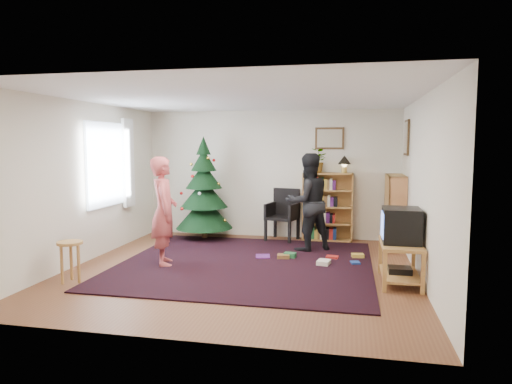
% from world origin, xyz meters
% --- Properties ---
extents(floor, '(5.00, 5.00, 0.00)m').
position_xyz_m(floor, '(0.00, 0.00, 0.00)').
color(floor, brown).
rests_on(floor, ground).
extents(ceiling, '(5.00, 5.00, 0.00)m').
position_xyz_m(ceiling, '(0.00, 0.00, 2.50)').
color(ceiling, white).
rests_on(ceiling, wall_back).
extents(wall_back, '(5.00, 0.02, 2.50)m').
position_xyz_m(wall_back, '(0.00, 2.50, 1.25)').
color(wall_back, silver).
rests_on(wall_back, floor).
extents(wall_front, '(5.00, 0.02, 2.50)m').
position_xyz_m(wall_front, '(0.00, -2.50, 1.25)').
color(wall_front, silver).
rests_on(wall_front, floor).
extents(wall_left, '(0.02, 5.00, 2.50)m').
position_xyz_m(wall_left, '(-2.50, 0.00, 1.25)').
color(wall_left, silver).
rests_on(wall_left, floor).
extents(wall_right, '(0.02, 5.00, 2.50)m').
position_xyz_m(wall_right, '(2.50, 0.00, 1.25)').
color(wall_right, silver).
rests_on(wall_right, floor).
extents(rug, '(3.80, 3.60, 0.02)m').
position_xyz_m(rug, '(0.00, 0.30, 0.01)').
color(rug, black).
rests_on(rug, floor).
extents(window_pane, '(0.04, 1.20, 1.40)m').
position_xyz_m(window_pane, '(-2.47, 0.60, 1.50)').
color(window_pane, silver).
rests_on(window_pane, wall_left).
extents(curtain, '(0.06, 0.35, 1.60)m').
position_xyz_m(curtain, '(-2.43, 1.30, 1.50)').
color(curtain, white).
rests_on(curtain, wall_left).
extents(picture_back, '(0.55, 0.03, 0.42)m').
position_xyz_m(picture_back, '(1.15, 2.48, 1.95)').
color(picture_back, '#4C3319').
rests_on(picture_back, wall_back).
extents(picture_right, '(0.03, 0.50, 0.60)m').
position_xyz_m(picture_right, '(2.48, 1.75, 1.95)').
color(picture_right, '#4C3319').
rests_on(picture_right, wall_right).
extents(christmas_tree, '(1.10, 1.10, 1.99)m').
position_xyz_m(christmas_tree, '(-1.22, 2.00, 0.83)').
color(christmas_tree, '#3F2816').
rests_on(christmas_tree, rug).
extents(bookshelf_back, '(0.95, 0.30, 1.30)m').
position_xyz_m(bookshelf_back, '(1.14, 2.34, 0.66)').
color(bookshelf_back, '#AE6D3E').
rests_on(bookshelf_back, floor).
extents(bookshelf_right, '(0.30, 0.95, 1.30)m').
position_xyz_m(bookshelf_right, '(2.34, 1.95, 0.66)').
color(bookshelf_right, '#AE6D3E').
rests_on(bookshelf_right, floor).
extents(tv_stand, '(0.51, 0.92, 0.55)m').
position_xyz_m(tv_stand, '(2.22, -0.22, 0.33)').
color(tv_stand, '#AE6D3E').
rests_on(tv_stand, floor).
extents(crt_tv, '(0.49, 0.52, 0.46)m').
position_xyz_m(crt_tv, '(2.22, -0.22, 0.78)').
color(crt_tv, black).
rests_on(crt_tv, tv_stand).
extents(armchair, '(0.65, 0.65, 0.99)m').
position_xyz_m(armchair, '(0.29, 2.24, 0.53)').
color(armchair, black).
rests_on(armchair, rug).
extents(stool, '(0.33, 0.33, 0.55)m').
position_xyz_m(stool, '(-2.09, -1.07, 0.43)').
color(stool, '#AE6D3E').
rests_on(stool, floor).
extents(person_standing, '(0.61, 0.71, 1.66)m').
position_xyz_m(person_standing, '(-1.21, 0.03, 0.83)').
color(person_standing, '#BD4B4C').
rests_on(person_standing, rug).
extents(person_by_chair, '(1.04, 0.98, 1.69)m').
position_xyz_m(person_by_chair, '(0.84, 1.42, 0.84)').
color(person_by_chair, black).
rests_on(person_by_chair, rug).
extents(potted_plant, '(0.52, 0.50, 0.46)m').
position_xyz_m(potted_plant, '(0.94, 2.34, 1.53)').
color(potted_plant, gray).
rests_on(potted_plant, bookshelf_back).
extents(table_lamp, '(0.25, 0.25, 0.33)m').
position_xyz_m(table_lamp, '(1.44, 2.34, 1.52)').
color(table_lamp, '#A57F33').
rests_on(table_lamp, bookshelf_back).
extents(floor_clutter, '(1.71, 0.76, 0.08)m').
position_xyz_m(floor_clutter, '(1.02, 0.74, 0.04)').
color(floor_clutter, '#A51E19').
rests_on(floor_clutter, rug).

